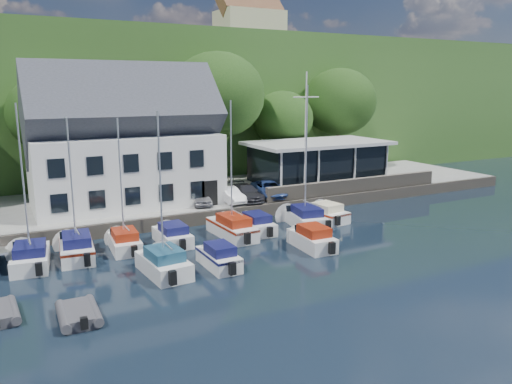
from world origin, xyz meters
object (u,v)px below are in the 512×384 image
(car_white, at_px, (229,195))
(boat_r1_4, at_px, (231,169))
(flagpole, at_px, (305,134))
(boat_r1_0, at_px, (24,192))
(boat_r1_5, at_px, (256,222))
(harbor_building, at_px, (125,149))
(dinghy_1, at_px, (78,312))
(boat_r1_7, at_px, (325,212))
(boat_r1_6, at_px, (306,164))
(boat_r1_2, at_px, (121,186))
(boat_r2_3, at_px, (312,237))
(car_dgrey, at_px, (246,192))
(boat_r2_1, at_px, (161,191))
(boat_r1_1, at_px, (71,181))
(car_silver, at_px, (202,197))
(boat_r2_2, at_px, (219,255))
(club_pavilion, at_px, (317,163))
(car_blue, at_px, (269,188))
(boat_r1_3, at_px, (172,234))

(car_white, bearing_deg, boat_r1_4, -116.30)
(flagpole, bearing_deg, boat_r1_4, -150.09)
(boat_r1_0, height_order, boat_r1_5, boat_r1_0)
(harbor_building, xyz_separation_m, dinghy_1, (-6.38, -17.56, -5.00))
(boat_r1_7, bearing_deg, boat_r1_6, -176.35)
(boat_r1_2, xyz_separation_m, boat_r2_3, (10.76, -5.18, -3.40))
(boat_r1_0, relative_size, boat_r1_7, 1.69)
(car_dgrey, relative_size, boat_r2_1, 0.46)
(boat_r1_1, xyz_separation_m, boat_r1_7, (18.24, -0.02, -3.99))
(boat_r1_2, xyz_separation_m, boat_r1_7, (15.35, -0.15, -3.44))
(car_silver, distance_m, dinghy_1, 18.39)
(boat_r1_4, distance_m, boat_r1_5, 4.51)
(harbor_building, xyz_separation_m, boat_r1_5, (6.92, -9.04, -4.65))
(boat_r2_2, bearing_deg, boat_r1_7, 25.38)
(boat_r1_4, bearing_deg, boat_r2_1, -146.02)
(club_pavilion, bearing_deg, boat_r1_5, -142.39)
(boat_r1_7, distance_m, boat_r2_1, 15.77)
(boat_r1_5, bearing_deg, boat_r2_2, -133.15)
(boat_r1_6, bearing_deg, club_pavilion, 61.13)
(club_pavilion, height_order, car_white, club_pavilion)
(car_silver, bearing_deg, boat_r1_7, -20.04)
(harbor_building, height_order, boat_r1_6, harbor_building)
(boat_r1_0, distance_m, boat_r1_1, 2.64)
(boat_r1_6, bearing_deg, boat_r2_1, -149.45)
(flagpole, bearing_deg, dinghy_1, -146.57)
(car_dgrey, relative_size, boat_r1_7, 0.84)
(car_dgrey, distance_m, boat_r1_2, 12.67)
(car_blue, xyz_separation_m, flagpole, (3.19, -0.61, 4.48))
(car_dgrey, height_order, boat_r1_2, boat_r1_2)
(boat_r1_3, relative_size, boat_r1_4, 0.56)
(club_pavilion, height_order, boat_r2_1, boat_r2_1)
(car_dgrey, relative_size, dinghy_1, 1.45)
(boat_r1_0, height_order, boat_r1_4, boat_r1_4)
(car_dgrey, distance_m, boat_r1_1, 15.44)
(car_dgrey, height_order, boat_r1_3, car_dgrey)
(boat_r1_1, distance_m, boat_r1_5, 12.77)
(boat_r1_2, height_order, boat_r2_3, boat_r1_2)
(car_blue, distance_m, boat_r2_1, 16.79)
(car_white, distance_m, boat_r1_4, 6.95)
(boat_r2_1, bearing_deg, car_blue, 35.35)
(boat_r1_0, relative_size, boat_r1_1, 0.94)
(boat_r2_2, bearing_deg, boat_r1_5, 45.44)
(car_blue, bearing_deg, harbor_building, 174.14)
(boat_r2_3, bearing_deg, boat_r1_5, 110.30)
(boat_r1_3, xyz_separation_m, boat_r2_1, (-2.16, -5.01, 4.01))
(car_silver, bearing_deg, dinghy_1, -113.46)
(boat_r2_1, height_order, boat_r2_2, boat_r2_1)
(boat_r1_7, bearing_deg, boat_r1_2, 171.24)
(boat_r2_3, bearing_deg, boat_r2_2, -173.47)
(car_blue, distance_m, boat_r1_7, 6.03)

